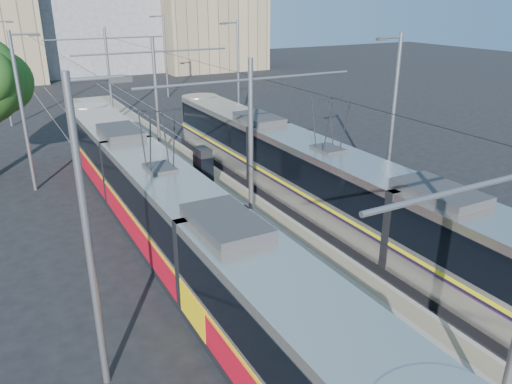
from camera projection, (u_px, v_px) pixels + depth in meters
ground at (378, 337)px, 14.80m from camera, size 160.00×160.00×0.00m
platform at (177, 170)px, 28.66m from camera, size 4.00×50.00×0.30m
tactile_strip_left at (153, 172)px, 27.95m from camera, size 0.70×50.00×0.01m
tactile_strip_right at (201, 164)px, 29.25m from camera, size 0.70×50.00×0.01m
rails at (178, 173)px, 28.71m from camera, size 8.71×70.00×0.03m
tram_left at (163, 207)px, 19.66m from camera, size 2.43×29.41×5.50m
tram_right at (326, 181)px, 22.02m from camera, size 2.43×30.76×5.50m
catenary at (193, 103)px, 24.74m from camera, size 9.20×70.00×7.00m
street_lamps at (151, 90)px, 30.47m from camera, size 15.18×38.22×8.00m
shelter at (203, 170)px, 24.54m from camera, size 0.66×1.06×2.33m
building_centre at (94, 5)px, 66.74m from camera, size 18.36×14.28×17.10m
building_right at (208, 22)px, 68.90m from camera, size 14.28×10.20×12.56m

